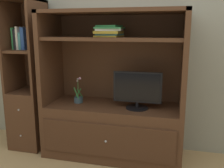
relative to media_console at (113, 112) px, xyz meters
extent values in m
cube|color=gray|center=(0.00, 0.34, 0.90)|extent=(6.00, 0.10, 2.80)
cube|color=#4C2D1C|center=(0.00, -0.01, -0.21)|extent=(1.52, 0.58, 0.59)
cube|color=#462A19|center=(0.00, -0.31, -0.21)|extent=(1.40, 0.02, 0.35)
sphere|color=silver|center=(0.00, -0.32, -0.21)|extent=(0.02, 0.02, 0.02)
cube|color=#4C2D1C|center=(-0.74, -0.01, 0.60)|extent=(0.05, 0.58, 1.02)
cube|color=#4C2D1C|center=(0.74, -0.01, 0.60)|extent=(0.05, 0.58, 1.02)
cube|color=#4C2D1C|center=(0.00, 0.27, 0.60)|extent=(1.52, 0.02, 1.02)
cube|color=#4C2D1C|center=(0.00, -0.01, 1.09)|extent=(1.52, 0.58, 0.04)
cube|color=#4C2D1C|center=(0.00, -0.01, 0.81)|extent=(1.42, 0.53, 0.04)
cylinder|color=black|center=(0.28, -0.06, 0.09)|extent=(0.24, 0.24, 0.01)
cylinder|color=black|center=(0.28, -0.06, 0.13)|extent=(0.03, 0.03, 0.06)
cube|color=black|center=(0.28, -0.06, 0.32)|extent=(0.51, 0.02, 0.33)
cube|color=black|center=(0.28, -0.08, 0.32)|extent=(0.47, 0.00, 0.29)
cylinder|color=#384C56|center=(-0.41, -0.01, 0.12)|extent=(0.10, 0.10, 0.06)
cylinder|color=#3D6B33|center=(-0.41, -0.01, 0.26)|extent=(0.01, 0.01, 0.22)
cube|color=#2D7A38|center=(-0.39, -0.02, 0.20)|extent=(0.04, 0.10, 0.12)
cube|color=#2D7A38|center=(-0.42, 0.01, 0.20)|extent=(0.07, 0.02, 0.10)
cube|color=#2D7A38|center=(-0.42, -0.03, 0.20)|extent=(0.09, 0.05, 0.13)
sphere|color=#DB9EC6|center=(-0.42, 0.00, 0.34)|extent=(0.02, 0.02, 0.02)
sphere|color=#DB9EC6|center=(-0.41, 0.00, 0.36)|extent=(0.02, 0.02, 0.02)
sphere|color=#DB9EC6|center=(-0.39, 0.00, 0.37)|extent=(0.03, 0.03, 0.03)
cube|color=gold|center=(-0.04, 0.00, 0.84)|extent=(0.27, 0.30, 0.02)
cube|color=teal|center=(-0.04, -0.02, 0.86)|extent=(0.26, 0.26, 0.02)
cube|color=gold|center=(-0.04, -0.01, 0.88)|extent=(0.26, 0.31, 0.03)
cube|color=silver|center=(-0.03, -0.02, 0.90)|extent=(0.29, 0.33, 0.02)
cube|color=#338C4C|center=(-0.03, -0.02, 0.92)|extent=(0.29, 0.33, 0.02)
cube|color=#338C4C|center=(-0.04, -0.02, 0.94)|extent=(0.24, 0.28, 0.02)
cube|color=#4C2D1C|center=(-1.04, -0.01, -0.16)|extent=(0.39, 0.46, 0.69)
sphere|color=silver|center=(-1.04, -0.24, 0.02)|extent=(0.02, 0.02, 0.02)
sphere|color=silver|center=(-1.04, -0.24, -0.29)|extent=(0.02, 0.02, 0.02)
cube|color=#4C2D1C|center=(-1.22, -0.01, 0.72)|extent=(0.03, 0.46, 1.05)
cube|color=#4C2D1C|center=(-0.86, -0.01, 0.72)|extent=(0.03, 0.46, 1.05)
cube|color=#4C2D1C|center=(-1.04, 0.21, 0.72)|extent=(0.39, 0.02, 1.05)
cube|color=#4C2D1C|center=(-1.04, -0.01, 0.66)|extent=(0.33, 0.41, 0.03)
cube|color=#4C2D1C|center=(-1.04, -0.01, 1.23)|extent=(0.39, 0.46, 0.03)
cube|color=#338C4C|center=(-1.17, -0.01, 0.80)|extent=(0.02, 0.12, 0.25)
cube|color=black|center=(-1.14, -0.01, 0.80)|extent=(0.04, 0.13, 0.23)
cube|color=silver|center=(-1.11, -0.01, 0.81)|extent=(0.03, 0.15, 0.26)
cube|color=teal|center=(-1.08, -0.01, 0.78)|extent=(0.03, 0.14, 0.19)
cube|color=#2D519E|center=(-1.04, -0.01, 0.81)|extent=(0.05, 0.14, 0.25)
camera|label=1|loc=(0.64, -2.61, 0.92)|focal=40.35mm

